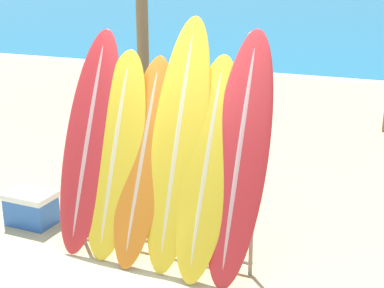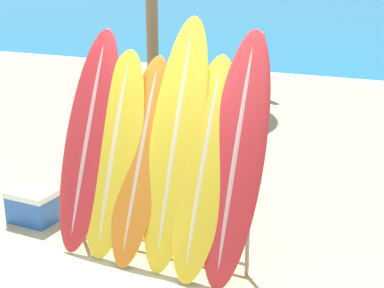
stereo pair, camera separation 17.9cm
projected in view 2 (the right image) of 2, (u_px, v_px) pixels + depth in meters
ground_plane at (132, 283)px, 4.98m from camera, size 160.00×160.00×0.00m
surfboard_rack at (158, 209)px, 5.35m from camera, size 1.96×0.04×0.94m
surfboard_slot_0 at (89, 140)px, 5.54m from camera, size 0.58×0.94×2.23m
surfboard_slot_1 at (114, 154)px, 5.40m from camera, size 0.59×0.84×2.04m
surfboard_slot_2 at (141, 160)px, 5.28m from camera, size 0.51×0.92×1.99m
surfboard_slot_3 at (175, 144)px, 5.13m from camera, size 0.56×0.94×2.38m
surfboard_slot_4 at (204, 168)px, 4.99m from camera, size 0.54×0.92×2.04m
surfboard_slot_5 at (236, 159)px, 4.87m from camera, size 0.54×0.93×2.29m
person_near_water at (260, 62)px, 12.38m from camera, size 0.26×0.23×1.51m
cooler_box at (33, 206)px, 6.18m from camera, size 0.55×0.37×0.38m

